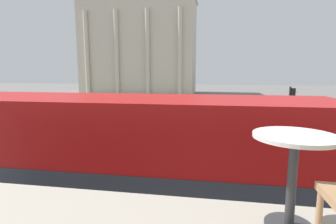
{
  "coord_description": "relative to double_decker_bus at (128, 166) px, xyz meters",
  "views": [
    {
      "loc": [
        0.44,
        -2.34,
        4.73
      ],
      "look_at": [
        -2.51,
        15.41,
        2.0
      ],
      "focal_mm": 28.0,
      "sensor_mm": 36.0,
      "label": 1
    }
  ],
  "objects": [
    {
      "name": "pedestrian_olive",
      "position": [
        6.73,
        7.6,
        -1.38
      ],
      "size": [
        0.32,
        0.32,
        1.58
      ],
      "rotation": [
        0.0,
        0.0,
        0.6
      ],
      "color": "#282B33",
      "rests_on": "ground_plane"
    },
    {
      "name": "traffic_light_near",
      "position": [
        2.25,
        5.46,
        -0.07
      ],
      "size": [
        0.42,
        0.24,
        3.36
      ],
      "color": "black",
      "rests_on": "ground_plane"
    },
    {
      "name": "plaza_building_left",
      "position": [
        -14.13,
        52.76,
        8.13
      ],
      "size": [
        25.25,
        13.14,
        20.84
      ],
      "color": "beige",
      "rests_on": "ground_plane"
    },
    {
      "name": "double_decker_bus",
      "position": [
        0.0,
        0.0,
        0.0
      ],
      "size": [
        10.27,
        2.76,
        4.1
      ],
      "rotation": [
        0.0,
        0.0,
        -0.0
      ],
      "color": "black",
      "rests_on": "ground_plane"
    },
    {
      "name": "cafe_dining_table",
      "position": [
        2.75,
        -4.34,
        1.8
      ],
      "size": [
        0.6,
        0.6,
        0.73
      ],
      "color": "#2D2D30",
      "rests_on": "cafe_floor_slab"
    },
    {
      "name": "pedestrian_yellow",
      "position": [
        -3.93,
        17.16,
        -1.35
      ],
      "size": [
        0.32,
        0.32,
        1.64
      ],
      "rotation": [
        0.0,
        0.0,
        0.09
      ],
      "color": "#282B33",
      "rests_on": "ground_plane"
    },
    {
      "name": "traffic_light_mid",
      "position": [
        6.97,
        10.7,
        0.24
      ],
      "size": [
        0.42,
        0.24,
        3.87
      ],
      "color": "black",
      "rests_on": "ground_plane"
    },
    {
      "name": "pedestrian_white",
      "position": [
        11.78,
        29.72,
        -1.29
      ],
      "size": [
        0.32,
        0.32,
        1.73
      ],
      "rotation": [
        0.0,
        0.0,
        3.09
      ],
      "color": "#282B33",
      "rests_on": "ground_plane"
    }
  ]
}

